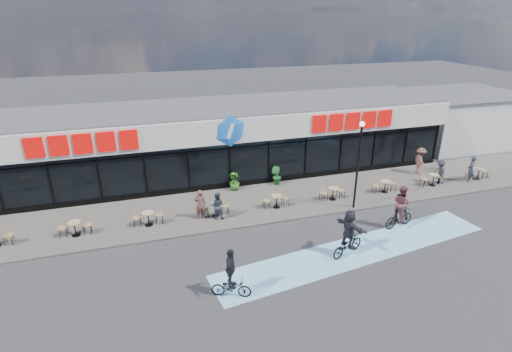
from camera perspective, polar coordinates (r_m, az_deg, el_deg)
The scene contains 25 objects.
ground at distance 19.07m, azimuth 1.33°, elevation -10.15°, with size 120.00×120.00×0.00m, color #28282B.
sidewalk at distance 22.80m, azimuth -2.18°, elevation -4.16°, with size 44.00×5.00×0.10m, color #54514A.
bike_lane at distance 19.41m, azimuth 14.25°, elevation -10.27°, with size 14.00×2.20×0.01m, color #70B2D4.
building at distance 26.86m, azimuth -5.23°, elevation 5.26°, with size 30.60×6.57×4.75m.
neighbour_building at distance 37.53m, azimuth 26.97°, elevation 7.49°, with size 9.20×7.20×4.11m.
lamp_post at distance 21.92m, azimuth 14.45°, elevation 2.53°, with size 0.28×0.28×4.94m.
bistro_set_1 at distance 21.52m, azimuth -24.45°, elevation -6.58°, with size 1.54×0.62×0.90m.
bistro_set_2 at distance 21.23m, azimuth -15.17°, elevation -5.61°, with size 1.54×0.62×0.90m.
bistro_set_3 at distance 21.50m, azimuth -5.91°, elevation -4.51°, with size 1.54×0.62×0.90m.
bistro_set_4 at distance 22.31m, azimuth 2.88°, elevation -3.35°, with size 1.54×0.62×0.90m.
bistro_set_5 at distance 23.61m, azimuth 10.85°, elevation -2.22°, with size 1.54×0.62×0.90m.
bistro_set_6 at distance 25.33m, azimuth 17.86°, elevation -1.19°, with size 1.54×0.62×0.90m.
bistro_set_7 at distance 27.37m, azimuth 23.89°, elevation -0.29°, with size 1.54×0.62×0.90m.
bistro_set_8 at distance 29.69m, azimuth 29.04°, elevation 0.48°, with size 1.54×0.62×0.90m.
potted_plant_left at distance 24.35m, azimuth -3.09°, elevation -0.80°, with size 0.61×0.61×1.09m, color #295A19.
potted_plant_mid at distance 24.52m, azimuth -3.15°, elevation -0.71°, with size 0.58×0.58×1.03m, color #275E1A.
potted_plant_right at distance 25.13m, azimuth 2.90°, elevation 0.04°, with size 0.63×0.51×1.15m, color #18571F.
patron_left at distance 21.12m, azimuth -7.96°, elevation -4.01°, with size 0.60×0.39×1.65m, color brown.
patron_right at distance 21.05m, azimuth -5.58°, elevation -4.23°, with size 0.72×0.56×1.49m, color #293340.
pedestrian_a at distance 27.76m, azimuth 24.77°, elevation 0.58°, with size 1.00×0.58×1.55m, color #22212A.
pedestrian_b at distance 28.88m, azimuth 22.41°, elevation 2.05°, with size 1.16×0.67×1.80m, color brown.
pedestrian_c at distance 28.83m, azimuth 28.35°, elevation 0.87°, with size 0.63×0.41×1.72m, color #272D3E.
cyclist_a at distance 18.55m, azimuth 13.06°, elevation -8.30°, with size 2.00×1.74×2.24m.
cyclist_b at distance 21.50m, azimuth 19.92°, elevation -4.52°, with size 1.85×1.02×2.31m.
cyclist_c at distance 15.77m, azimuth -3.60°, elevation -14.38°, with size 1.66×1.09×2.13m.
Camera 1 is at (-5.06, -15.21, 10.34)m, focal length 28.00 mm.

